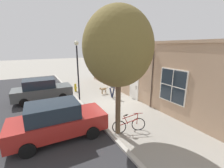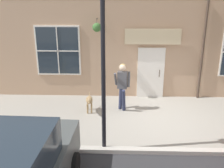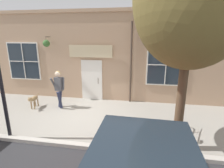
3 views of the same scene
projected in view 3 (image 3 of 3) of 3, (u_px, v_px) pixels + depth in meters
ground_plane at (84, 117)px, 7.31m from camera, size 90.00×90.00×0.00m
storefront_facade at (96, 56)px, 8.93m from camera, size 0.95×18.00×4.54m
pedestrian_walking at (59, 86)px, 8.00m from camera, size 0.60×0.60×1.77m
dog_on_leash at (33, 99)px, 8.12m from camera, size 0.99×0.30×0.66m
street_tree_by_curb at (191, 2)px, 4.17m from camera, size 3.18×2.86×5.92m
leaning_bicycle at (180, 128)px, 5.67m from camera, size 1.66×0.60×1.01m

